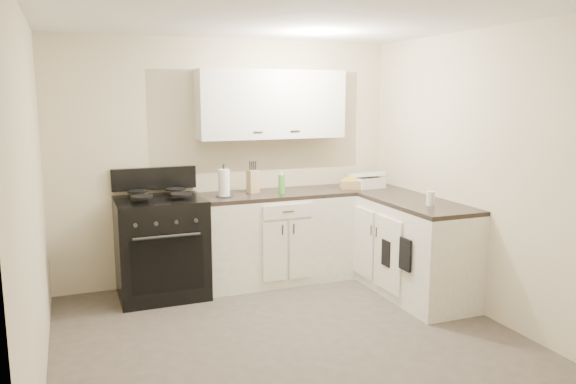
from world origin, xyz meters
name	(u,v)px	position (x,y,z in m)	size (l,w,h in m)	color
floor	(293,343)	(0.00, 0.00, 0.00)	(3.60, 3.60, 0.00)	#473F38
ceiling	(293,15)	(0.00, 0.00, 2.50)	(3.60, 3.60, 0.00)	white
wall_back	(229,161)	(0.00, 1.80, 1.25)	(3.60, 3.60, 0.00)	beige
wall_right	(485,175)	(1.80, 0.00, 1.25)	(3.60, 3.60, 0.00)	beige
wall_left	(32,204)	(-1.80, 0.00, 1.25)	(3.60, 3.60, 0.00)	beige
wall_front	(439,246)	(0.00, -1.80, 1.25)	(3.60, 3.60, 0.00)	beige
base_cabinets_back	(277,238)	(0.43, 1.50, 0.45)	(1.55, 0.60, 0.90)	white
base_cabinets_right	(399,244)	(1.50, 0.85, 0.45)	(0.60, 1.90, 0.90)	white
countertop_back	(277,194)	(0.43, 1.50, 0.92)	(1.55, 0.60, 0.04)	black
countertop_right	(400,198)	(1.50, 0.85, 0.92)	(0.60, 1.90, 0.04)	black
upper_cabinets	(272,104)	(0.43, 1.65, 1.84)	(1.55, 0.30, 0.70)	white
stove	(161,249)	(-0.78, 1.48, 0.46)	(0.83, 0.71, 1.00)	black
knife_block	(253,181)	(0.19, 1.57, 1.06)	(0.11, 0.10, 0.24)	tan
paper_towel	(224,183)	(-0.15, 1.46, 1.08)	(0.11, 0.11, 0.27)	white
soap_bottle	(282,184)	(0.44, 1.41, 1.04)	(0.06, 0.06, 0.19)	green
wicker_basket	(353,184)	(1.27, 1.43, 0.98)	(0.27, 0.18, 0.09)	tan
countertop_grill	(367,182)	(1.46, 1.45, 1.00)	(0.31, 0.29, 0.11)	white
glass_jar	(431,198)	(1.49, 0.33, 1.00)	(0.08, 0.08, 0.13)	silver
oven_mitt_near	(405,254)	(1.18, 0.24, 0.53)	(0.02, 0.17, 0.29)	black
oven_mitt_far	(386,253)	(1.18, 0.56, 0.46)	(0.02, 0.14, 0.25)	black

